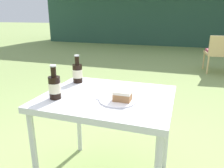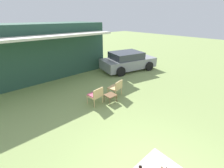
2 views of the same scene
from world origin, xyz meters
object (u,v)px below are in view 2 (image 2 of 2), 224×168
(garden_side_table, at_px, (110,96))
(wicker_chair_cushioned, at_px, (96,95))
(parked_car, at_px, (128,61))
(wicker_chair_plain, at_px, (116,87))
(cake_on_plate, at_px, (164,167))

(garden_side_table, bearing_deg, wicker_chair_cushioned, 154.32)
(parked_car, relative_size, wicker_chair_cushioned, 5.21)
(parked_car, xyz_separation_m, wicker_chair_plain, (-3.45, -2.45, -0.18))
(parked_car, bearing_deg, cake_on_plate, -119.07)
(cake_on_plate, bearing_deg, parked_car, 48.14)
(wicker_chair_plain, distance_m, cake_on_plate, 4.66)
(wicker_chair_cushioned, relative_size, garden_side_table, 1.74)
(parked_car, height_order, wicker_chair_cushioned, parked_car)
(parked_car, relative_size, garden_side_table, 9.05)
(parked_car, distance_m, garden_side_table, 4.91)
(parked_car, relative_size, wicker_chair_plain, 5.21)
(wicker_chair_cushioned, bearing_deg, parked_car, -159.20)
(wicker_chair_cushioned, xyz_separation_m, garden_side_table, (0.62, -0.30, -0.15))
(parked_car, height_order, garden_side_table, parked_car)
(wicker_chair_plain, bearing_deg, garden_side_table, 12.05)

